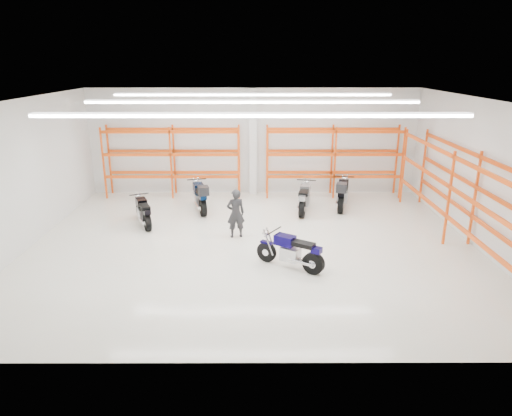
{
  "coord_description": "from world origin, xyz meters",
  "views": [
    {
      "loc": [
        0.08,
        -13.47,
        5.58
      ],
      "look_at": [
        0.11,
        0.5,
        1.05
      ],
      "focal_mm": 32.0,
      "sensor_mm": 36.0,
      "label": 1
    }
  ],
  "objects_px": {
    "motorcycle_back_b": "(200,197)",
    "motorcycle_back_c": "(304,199)",
    "motorcycle_back_d": "(342,194)",
    "motorcycle_back_a": "(143,212)",
    "standing_man": "(236,213)",
    "motorcycle_main": "(293,252)",
    "structural_column": "(253,143)"
  },
  "relations": [
    {
      "from": "motorcycle_back_a",
      "to": "motorcycle_main",
      "type": "bearing_deg",
      "value": -35.48
    },
    {
      "from": "motorcycle_back_b",
      "to": "motorcycle_back_d",
      "type": "height_order",
      "value": "motorcycle_back_d"
    },
    {
      "from": "motorcycle_back_a",
      "to": "motorcycle_back_c",
      "type": "distance_m",
      "value": 6.02
    },
    {
      "from": "motorcycle_back_b",
      "to": "motorcycle_back_c",
      "type": "bearing_deg",
      "value": -0.71
    },
    {
      "from": "motorcycle_back_b",
      "to": "motorcycle_main",
      "type": "bearing_deg",
      "value": -58.24
    },
    {
      "from": "motorcycle_back_d",
      "to": "structural_column",
      "type": "relative_size",
      "value": 0.53
    },
    {
      "from": "motorcycle_back_a",
      "to": "standing_man",
      "type": "relative_size",
      "value": 1.17
    },
    {
      "from": "motorcycle_back_c",
      "to": "motorcycle_main",
      "type": "bearing_deg",
      "value": -99.51
    },
    {
      "from": "motorcycle_back_a",
      "to": "motorcycle_back_b",
      "type": "height_order",
      "value": "motorcycle_back_b"
    },
    {
      "from": "motorcycle_back_b",
      "to": "motorcycle_back_d",
      "type": "bearing_deg",
      "value": 3.61
    },
    {
      "from": "motorcycle_main",
      "to": "motorcycle_back_b",
      "type": "bearing_deg",
      "value": 121.76
    },
    {
      "from": "motorcycle_back_c",
      "to": "structural_column",
      "type": "height_order",
      "value": "structural_column"
    },
    {
      "from": "motorcycle_back_c",
      "to": "standing_man",
      "type": "relative_size",
      "value": 1.38
    },
    {
      "from": "motorcycle_back_b",
      "to": "structural_column",
      "type": "bearing_deg",
      "value": 51.03
    },
    {
      "from": "motorcycle_back_b",
      "to": "motorcycle_back_c",
      "type": "xyz_separation_m",
      "value": [
        4.0,
        -0.05,
        -0.06
      ]
    },
    {
      "from": "motorcycle_back_a",
      "to": "motorcycle_back_c",
      "type": "height_order",
      "value": "motorcycle_back_c"
    },
    {
      "from": "motorcycle_main",
      "to": "motorcycle_back_a",
      "type": "height_order",
      "value": "motorcycle_main"
    },
    {
      "from": "standing_man",
      "to": "motorcycle_back_b",
      "type": "bearing_deg",
      "value": -75.6
    },
    {
      "from": "motorcycle_back_d",
      "to": "motorcycle_back_c",
      "type": "bearing_deg",
      "value": -165.42
    },
    {
      "from": "motorcycle_back_a",
      "to": "motorcycle_back_b",
      "type": "xyz_separation_m",
      "value": [
        1.84,
        1.53,
        0.11
      ]
    },
    {
      "from": "motorcycle_back_a",
      "to": "structural_column",
      "type": "bearing_deg",
      "value": 46.27
    },
    {
      "from": "motorcycle_back_a",
      "to": "motorcycle_back_d",
      "type": "xyz_separation_m",
      "value": [
        7.37,
        1.88,
        0.12
      ]
    },
    {
      "from": "motorcycle_back_a",
      "to": "motorcycle_back_b",
      "type": "relative_size",
      "value": 0.82
    },
    {
      "from": "standing_man",
      "to": "motorcycle_main",
      "type": "bearing_deg",
      "value": 110.43
    },
    {
      "from": "structural_column",
      "to": "motorcycle_back_d",
      "type": "bearing_deg",
      "value": -31.59
    },
    {
      "from": "motorcycle_main",
      "to": "structural_column",
      "type": "relative_size",
      "value": 0.41
    },
    {
      "from": "motorcycle_back_a",
      "to": "motorcycle_back_c",
      "type": "xyz_separation_m",
      "value": [
        5.84,
        1.49,
        0.05
      ]
    },
    {
      "from": "motorcycle_main",
      "to": "motorcycle_back_d",
      "type": "distance_m",
      "value": 5.94
    },
    {
      "from": "motorcycle_back_a",
      "to": "standing_man",
      "type": "xyz_separation_m",
      "value": [
        3.31,
        -1.15,
        0.35
      ]
    },
    {
      "from": "motorcycle_main",
      "to": "motorcycle_back_c",
      "type": "distance_m",
      "value": 5.11
    },
    {
      "from": "motorcycle_back_c",
      "to": "motorcycle_back_d",
      "type": "xyz_separation_m",
      "value": [
        1.53,
        0.4,
        0.07
      ]
    },
    {
      "from": "standing_man",
      "to": "structural_column",
      "type": "height_order",
      "value": "structural_column"
    }
  ]
}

